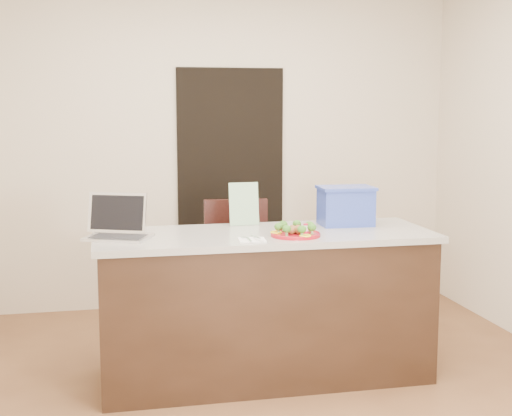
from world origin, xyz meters
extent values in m
plane|color=brown|center=(0.00, 0.00, 0.00)|extent=(4.00, 4.00, 0.00)
plane|color=beige|center=(0.00, 2.00, 1.35)|extent=(4.00, 0.00, 4.00)
plane|color=beige|center=(0.00, -2.00, 1.35)|extent=(4.00, 0.00, 4.00)
cube|color=black|center=(0.10, 1.98, 1.00)|extent=(0.90, 0.02, 2.00)
cube|color=black|center=(0.00, 0.25, 0.44)|extent=(2.00, 0.70, 0.88)
cube|color=beige|center=(0.00, 0.25, 0.90)|extent=(2.06, 0.76, 0.04)
cylinder|color=maroon|center=(0.15, 0.09, 0.93)|extent=(0.30, 0.30, 0.02)
torus|color=maroon|center=(0.15, 0.09, 0.94)|extent=(0.30, 0.30, 0.01)
sphere|color=brown|center=(0.15, 0.09, 0.96)|extent=(0.04, 0.04, 0.04)
sphere|color=brown|center=(0.18, 0.12, 0.96)|extent=(0.04, 0.04, 0.04)
sphere|color=brown|center=(0.14, 0.13, 0.96)|extent=(0.04, 0.04, 0.04)
sphere|color=brown|center=(0.11, 0.10, 0.96)|extent=(0.04, 0.04, 0.04)
sphere|color=brown|center=(0.13, 0.06, 0.96)|extent=(0.04, 0.04, 0.04)
sphere|color=brown|center=(0.16, 0.05, 0.96)|extent=(0.04, 0.04, 0.04)
ellipsoid|color=#255516|center=(0.05, 0.10, 0.98)|extent=(0.05, 0.05, 0.04)
ellipsoid|color=#255516|center=(0.08, 0.02, 0.98)|extent=(0.05, 0.05, 0.04)
ellipsoid|color=#255516|center=(0.16, -0.01, 0.98)|extent=(0.05, 0.05, 0.04)
ellipsoid|color=#255516|center=(0.24, 0.03, 0.98)|extent=(0.05, 0.05, 0.04)
ellipsoid|color=#255516|center=(0.25, 0.12, 0.98)|extent=(0.05, 0.05, 0.04)
ellipsoid|color=#255516|center=(0.19, 0.18, 0.98)|extent=(0.05, 0.05, 0.04)
ellipsoid|color=#255516|center=(0.10, 0.18, 0.98)|extent=(0.05, 0.05, 0.04)
torus|color=yellow|center=(0.04, 0.12, 0.94)|extent=(0.07, 0.07, 0.01)
torus|color=yellow|center=(0.18, -0.02, 0.94)|extent=(0.07, 0.07, 0.01)
torus|color=yellow|center=(0.24, 0.17, 0.94)|extent=(0.07, 0.07, 0.01)
cube|color=silver|center=(-0.13, 0.01, 0.92)|extent=(0.17, 0.17, 0.01)
cube|color=silver|center=(-0.15, -0.01, 0.93)|extent=(0.02, 0.13, 0.00)
cube|color=silver|center=(-0.15, 0.06, 0.93)|extent=(0.04, 0.06, 0.00)
cube|color=silver|center=(-0.10, -0.03, 0.93)|extent=(0.04, 0.09, 0.01)
cube|color=silver|center=(-0.10, 0.06, 0.93)|extent=(0.05, 0.11, 0.00)
cylinder|color=silver|center=(0.20, 0.06, 0.95)|extent=(0.04, 0.04, 0.06)
cylinder|color=silver|center=(0.20, 0.06, 0.98)|extent=(0.02, 0.02, 0.01)
cylinder|color=red|center=(0.20, 0.06, 0.99)|extent=(0.03, 0.03, 0.01)
cylinder|color=red|center=(0.20, 0.06, 0.94)|extent=(0.04, 0.04, 0.02)
cube|color=silver|center=(-0.88, 0.22, 0.93)|extent=(0.43, 0.37, 0.02)
cube|color=silver|center=(-0.88, 0.35, 1.06)|extent=(0.36, 0.20, 0.24)
cube|color=black|center=(-0.88, 0.34, 1.06)|extent=(0.32, 0.17, 0.20)
cube|color=black|center=(-0.88, 0.21, 0.94)|extent=(0.35, 0.28, 0.00)
cube|color=silver|center=(-0.07, 0.54, 1.06)|extent=(0.20, 0.05, 0.28)
cube|color=#2D41A4|center=(0.57, 0.41, 1.04)|extent=(0.34, 0.24, 0.23)
cube|color=#2D41A4|center=(0.57, 0.41, 1.16)|extent=(0.36, 0.26, 0.02)
cube|color=black|center=(-0.04, 0.81, 0.49)|extent=(0.48, 0.48, 0.04)
cube|color=black|center=(-0.04, 1.02, 0.77)|extent=(0.46, 0.07, 0.52)
cylinder|color=black|center=(-0.23, 0.62, 0.24)|extent=(0.04, 0.04, 0.49)
cylinder|color=black|center=(0.16, 0.62, 0.24)|extent=(0.04, 0.04, 0.49)
cylinder|color=black|center=(-0.23, 1.01, 0.24)|extent=(0.04, 0.04, 0.49)
cylinder|color=black|center=(0.16, 1.01, 0.24)|extent=(0.04, 0.04, 0.49)
camera|label=1|loc=(-0.95, -3.93, 1.69)|focal=50.00mm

